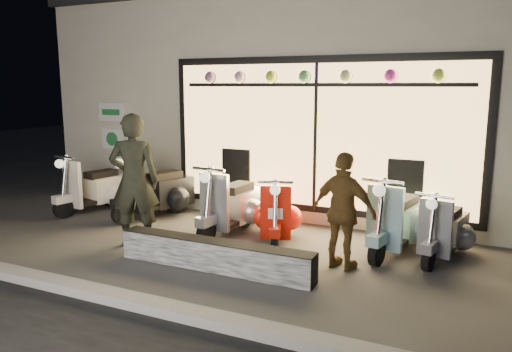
{
  "coord_description": "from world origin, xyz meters",
  "views": [
    {
      "loc": [
        3.47,
        -6.06,
        2.4
      ],
      "look_at": [
        0.32,
        0.6,
        1.05
      ],
      "focal_mm": 35.0,
      "sensor_mm": 36.0,
      "label": 1
    }
  ],
  "objects": [
    {
      "name": "man",
      "position": [
        -1.29,
        -0.25,
        1.0
      ],
      "size": [
        0.87,
        0.76,
        2.0
      ],
      "primitive_type": "imported",
      "rotation": [
        0.0,
        0.0,
        3.62
      ],
      "color": "black",
      "rests_on": "ground"
    },
    {
      "name": "graffiti_barrier",
      "position": [
        0.31,
        -0.65,
        0.2
      ],
      "size": [
        2.76,
        0.28,
        0.4
      ],
      "primitive_type": "cube",
      "color": "black",
      "rests_on": "ground"
    },
    {
      "name": "scooter_black",
      "position": [
        -1.96,
        1.35,
        0.47
      ],
      "size": [
        0.87,
        1.62,
        1.16
      ],
      "rotation": [
        0.0,
        0.0,
        -0.33
      ],
      "color": "black",
      "rests_on": "ground"
    },
    {
      "name": "ground",
      "position": [
        0.0,
        0.0,
        0.0
      ],
      "size": [
        40.0,
        40.0,
        0.0
      ],
      "primitive_type": "plane",
      "color": "#383533",
      "rests_on": "ground"
    },
    {
      "name": "scooter_silver",
      "position": [
        -0.27,
        1.03,
        0.45
      ],
      "size": [
        0.58,
        1.58,
        1.13
      ],
      "rotation": [
        0.0,
        0.0,
        -0.08
      ],
      "color": "black",
      "rests_on": "ground"
    },
    {
      "name": "scooter_cream",
      "position": [
        -3.32,
        1.18,
        0.44
      ],
      "size": [
        0.69,
        1.53,
        1.09
      ],
      "rotation": [
        0.0,
        0.0,
        -0.21
      ],
      "color": "black",
      "rests_on": "ground"
    },
    {
      "name": "scooter_blue",
      "position": [
        2.35,
        1.21,
        0.45
      ],
      "size": [
        0.69,
        1.58,
        1.12
      ],
      "rotation": [
        0.0,
        0.0,
        -0.19
      ],
      "color": "black",
      "rests_on": "ground"
    },
    {
      "name": "woman",
      "position": [
        1.81,
        0.12,
        0.78
      ],
      "size": [
        0.98,
        0.58,
        1.56
      ],
      "primitive_type": "imported",
      "rotation": [
        0.0,
        0.0,
        2.9
      ],
      "color": "brown",
      "rests_on": "ground"
    },
    {
      "name": "scooter_red",
      "position": [
        0.52,
        0.96,
        0.41
      ],
      "size": [
        0.77,
        1.41,
        1.01
      ],
      "rotation": [
        0.0,
        0.0,
        0.35
      ],
      "color": "black",
      "rests_on": "ground"
    },
    {
      "name": "shop_building",
      "position": [
        0.0,
        4.98,
        2.1
      ],
      "size": [
        10.2,
        6.23,
        4.2
      ],
      "color": "beige",
      "rests_on": "ground"
    },
    {
      "name": "kerb",
      "position": [
        0.0,
        -2.0,
        0.06
      ],
      "size": [
        40.0,
        0.25,
        0.12
      ],
      "primitive_type": "cube",
      "color": "slate",
      "rests_on": "ground"
    },
    {
      "name": "scooter_grey",
      "position": [
        2.99,
        1.19,
        0.39
      ],
      "size": [
        0.61,
        1.37,
        0.97
      ],
      "rotation": [
        0.0,
        0.0,
        -0.2
      ],
      "color": "black",
      "rests_on": "ground"
    }
  ]
}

